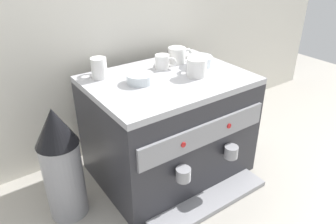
% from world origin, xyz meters
% --- Properties ---
extents(ground_plane, '(4.00, 4.00, 0.00)m').
position_xyz_m(ground_plane, '(0.00, 0.00, 0.00)').
color(ground_plane, '#9E998E').
extents(tiled_backsplash_wall, '(2.80, 0.03, 1.13)m').
position_xyz_m(tiled_backsplash_wall, '(0.00, 0.34, 0.57)').
color(tiled_backsplash_wall, silver).
rests_on(tiled_backsplash_wall, ground_plane).
extents(espresso_machine, '(0.64, 0.59, 0.46)m').
position_xyz_m(espresso_machine, '(0.00, -0.00, 0.23)').
color(espresso_machine, '#2D2D33').
rests_on(espresso_machine, ground_plane).
extents(ceramic_cup_0, '(0.12, 0.08, 0.07)m').
position_xyz_m(ceramic_cup_0, '(0.14, 0.12, 0.49)').
color(ceramic_cup_0, white).
rests_on(ceramic_cup_0, espresso_machine).
extents(ceramic_cup_1, '(0.08, 0.08, 0.06)m').
position_xyz_m(ceramic_cup_1, '(0.04, 0.09, 0.49)').
color(ceramic_cup_1, white).
rests_on(ceramic_cup_1, espresso_machine).
extents(ceramic_cup_2, '(0.06, 0.11, 0.08)m').
position_xyz_m(ceramic_cup_2, '(-0.23, 0.16, 0.50)').
color(ceramic_cup_2, white).
rests_on(ceramic_cup_2, espresso_machine).
extents(ceramic_cup_3, '(0.08, 0.12, 0.07)m').
position_xyz_m(ceramic_cup_3, '(0.11, -0.05, 0.49)').
color(ceramic_cup_3, white).
rests_on(ceramic_cup_3, espresso_machine).
extents(ceramic_bowl_0, '(0.11, 0.11, 0.04)m').
position_xyz_m(ceramic_bowl_0, '(0.19, 0.03, 0.48)').
color(ceramic_bowl_0, silver).
rests_on(ceramic_bowl_0, espresso_machine).
extents(ceramic_bowl_1, '(0.11, 0.11, 0.04)m').
position_xyz_m(ceramic_bowl_1, '(-0.12, 0.02, 0.47)').
color(ceramic_bowl_1, silver).
rests_on(ceramic_bowl_1, espresso_machine).
extents(coffee_grinder, '(0.15, 0.15, 0.46)m').
position_xyz_m(coffee_grinder, '(-0.47, -0.00, 0.23)').
color(coffee_grinder, '#939399').
rests_on(coffee_grinder, ground_plane).
extents(milk_pitcher, '(0.09, 0.09, 0.12)m').
position_xyz_m(milk_pitcher, '(0.48, 0.02, 0.06)').
color(milk_pitcher, '#B7B7BC').
rests_on(milk_pitcher, ground_plane).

